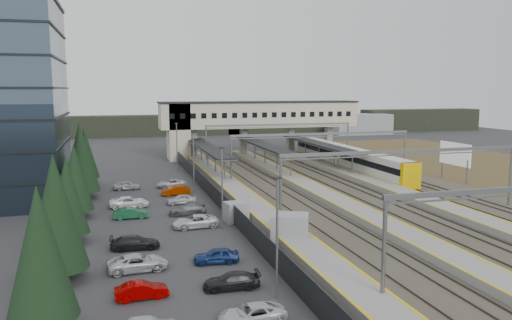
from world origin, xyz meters
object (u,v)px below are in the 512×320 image
object	(u,v)px
relay_cabin_far	(236,212)
billboard	(455,155)
footbridge	(247,118)
relay_cabin_near	(290,229)
train	(347,158)

from	to	relation	value
relay_cabin_far	billboard	size ratio (longest dim) A/B	0.38
footbridge	relay_cabin_far	bearing A→B (deg)	-106.10
relay_cabin_near	billboard	world-z (taller)	billboard
relay_cabin_far	footbridge	world-z (taller)	footbridge
relay_cabin_near	train	xyz separation A→B (m)	(23.25, 36.33, 0.69)
train	footbridge	bearing A→B (deg)	121.67
relay_cabin_far	billboard	world-z (taller)	billboard
train	relay_cabin_near	bearing A→B (deg)	-122.62
relay_cabin_near	footbridge	size ratio (longest dim) A/B	0.10
train	relay_cabin_far	bearing A→B (deg)	-133.20
footbridge	billboard	size ratio (longest dim) A/B	6.09
footbridge	train	bearing A→B (deg)	-58.33
relay_cabin_far	footbridge	bearing A→B (deg)	73.90
relay_cabin_near	relay_cabin_far	distance (m)	9.04
footbridge	train	distance (m)	24.15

